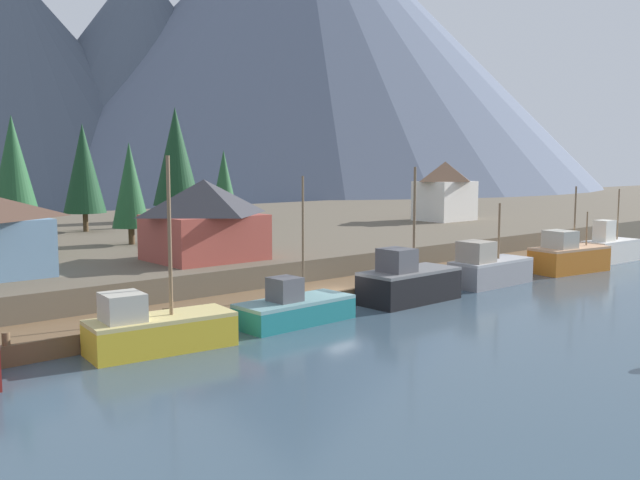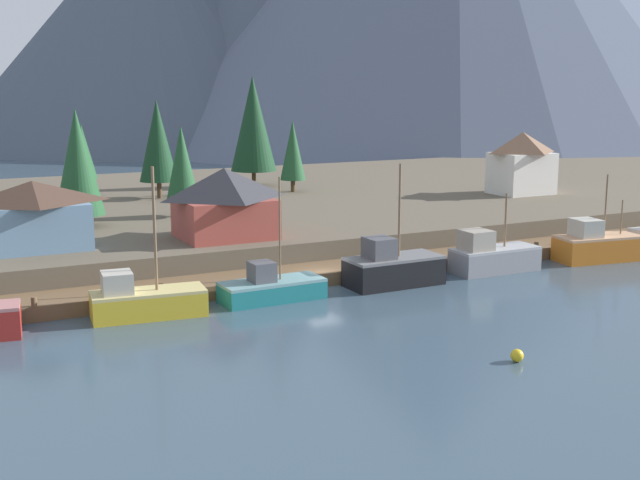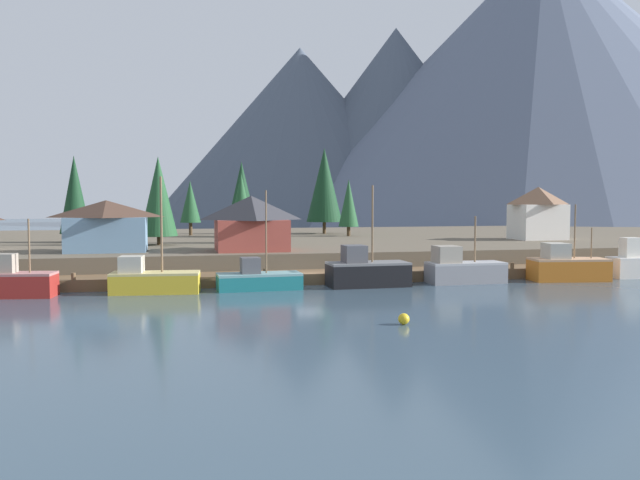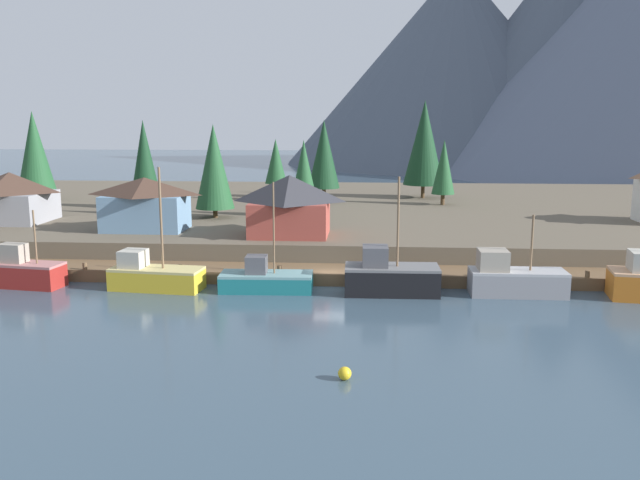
# 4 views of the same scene
# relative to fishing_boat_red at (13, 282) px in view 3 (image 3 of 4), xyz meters

# --- Properties ---
(ground_plane) EXTENTS (400.00, 400.00, 1.00)m
(ground_plane) POSITION_rel_fishing_boat_red_xyz_m (24.22, 21.71, -1.69)
(ground_plane) COLOR #384C5B
(dock) EXTENTS (80.00, 4.00, 1.60)m
(dock) POSITION_rel_fishing_boat_red_xyz_m (24.22, 3.70, -0.69)
(dock) COLOR brown
(dock) RESTS_ON ground_plane
(shoreline_bank) EXTENTS (400.00, 56.00, 2.50)m
(shoreline_bank) POSITION_rel_fishing_boat_red_xyz_m (24.22, 33.71, 0.06)
(shoreline_bank) COLOR brown
(shoreline_bank) RESTS_ON ground_plane
(mountain_west_peak) EXTENTS (96.23, 96.23, 55.63)m
(mountain_west_peak) POSITION_rel_fishing_boat_red_xyz_m (51.72, 148.28, 26.62)
(mountain_west_peak) COLOR #475160
(mountain_west_peak) RESTS_ON ground_plane
(mountain_central_peak) EXTENTS (91.70, 91.70, 61.85)m
(mountain_central_peak) POSITION_rel_fishing_boat_red_xyz_m (81.42, 142.05, 29.74)
(mountain_central_peak) COLOR #475160
(mountain_central_peak) RESTS_ON ground_plane
(mountain_east_peak) EXTENTS (173.33, 173.33, 88.64)m
(mountain_east_peak) POSITION_rel_fishing_boat_red_xyz_m (125.69, 129.79, 43.13)
(mountain_east_peak) COLOR slate
(mountain_east_peak) RESTS_ON ground_plane
(fishing_boat_red) EXTENTS (6.42, 3.20, 6.16)m
(fishing_boat_red) POSITION_rel_fishing_boat_red_xyz_m (0.00, 0.00, 0.00)
(fishing_boat_red) COLOR maroon
(fishing_boat_red) RESTS_ON ground_plane
(fishing_boat_yellow) EXTENTS (7.34, 3.41, 9.54)m
(fishing_boat_yellow) POSITION_rel_fishing_boat_red_xyz_m (10.63, -0.11, -0.10)
(fishing_boat_yellow) COLOR gold
(fishing_boat_yellow) RESTS_ON ground_plane
(fishing_boat_teal) EXTENTS (7.19, 3.03, 8.44)m
(fishing_boat_teal) POSITION_rel_fishing_boat_red_xyz_m (19.37, 0.05, -0.32)
(fishing_boat_teal) COLOR #196B70
(fishing_boat_teal) RESTS_ON ground_plane
(fishing_boat_black) EXTENTS (7.14, 3.24, 8.92)m
(fishing_boat_black) POSITION_rel_fishing_boat_red_xyz_m (28.95, -0.07, 0.10)
(fishing_boat_black) COLOR black
(fishing_boat_black) RESTS_ON ground_plane
(fishing_boat_grey) EXTENTS (7.11, 2.75, 6.15)m
(fishing_boat_grey) POSITION_rel_fishing_boat_red_xyz_m (38.24, 0.20, 0.06)
(fishing_boat_grey) COLOR gray
(fishing_boat_grey) RESTS_ON ground_plane
(fishing_boat_orange) EXTENTS (7.45, 3.95, 7.21)m
(fishing_boat_orange) POSITION_rel_fishing_boat_red_xyz_m (48.61, -0.40, 0.11)
(fishing_boat_orange) COLOR #CC6B1E
(fishing_boat_orange) RESTS_ON ground_plane
(fishing_boat_white) EXTENTS (6.43, 2.79, 6.76)m
(fishing_boat_white) POSITION_rel_fishing_boat_red_xyz_m (57.11, 0.20, 0.07)
(fishing_boat_white) COLOR silver
(fishing_boat_white) RESTS_ON ground_plane
(house_white) EXTENTS (6.49, 5.12, 6.81)m
(house_white) POSITION_rel_fishing_boat_red_xyz_m (58.41, 20.81, 4.79)
(house_white) COLOR silver
(house_white) RESTS_ON shoreline_bank
(house_blue) EXTENTS (8.01, 5.17, 5.10)m
(house_blue) POSITION_rel_fishing_boat_red_xyz_m (5.87, 12.51, 3.91)
(house_blue) COLOR #6689A8
(house_blue) RESTS_ON shoreline_bank
(house_red) EXTENTS (7.42, 6.39, 5.55)m
(house_red) POSITION_rel_fishing_boat_red_xyz_m (20.04, 10.75, 4.15)
(house_red) COLOR #9E4238
(house_red) RESTS_ON shoreline_bank
(conifer_near_left) EXTENTS (3.04, 3.04, 8.34)m
(conifer_near_left) POSITION_rel_fishing_boat_red_xyz_m (20.22, 22.49, 6.16)
(conifer_near_left) COLOR #4C3823
(conifer_near_left) RESTS_ON shoreline_bank
(conifer_near_right) EXTENTS (5.40, 5.40, 12.97)m
(conifer_near_right) POSITION_rel_fishing_boat_red_xyz_m (34.60, 40.66, 8.69)
(conifer_near_right) COLOR #4C3823
(conifer_near_right) RESTS_ON shoreline_bank
(conifer_mid_left) EXTENTS (3.61, 3.61, 10.46)m
(conifer_mid_left) POSITION_rel_fishing_boat_red_xyz_m (0.73, 27.92, 7.06)
(conifer_mid_left) COLOR #4C3823
(conifer_mid_left) RESTS_ON shoreline_bank
(conifer_mid_right) EXTENTS (4.18, 4.18, 10.05)m
(conifer_mid_right) POSITION_rel_fishing_boat_red_xyz_m (10.71, 20.95, 6.85)
(conifer_mid_right) COLOR #4C3823
(conifer_mid_right) RESTS_ON shoreline_bank
(conifer_back_left) EXTENTS (2.97, 2.97, 7.87)m
(conifer_back_left) POSITION_rel_fishing_boat_red_xyz_m (14.68, 40.41, 6.14)
(conifer_back_left) COLOR #4C3823
(conifer_back_left) RESTS_ON shoreline_bank
(conifer_centre) EXTENTS (2.85, 2.85, 8.05)m
(conifer_centre) POSITION_rel_fishing_boat_red_xyz_m (36.50, 33.64, 5.99)
(conifer_centre) COLOR #4C3823
(conifer_centre) RESTS_ON shoreline_bank
(conifer_far_left) EXTENTS (4.03, 4.03, 10.43)m
(conifer_far_left) POSITION_rel_fishing_boat_red_xyz_m (21.57, 35.29, 7.42)
(conifer_far_left) COLOR #4C3823
(conifer_far_left) RESTS_ON shoreline_bank
(channel_buoy) EXTENTS (0.70, 0.70, 0.70)m
(channel_buoy) POSITION_rel_fishing_boat_red_xyz_m (26.12, -17.32, -0.84)
(channel_buoy) COLOR gold
(channel_buoy) RESTS_ON ground_plane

